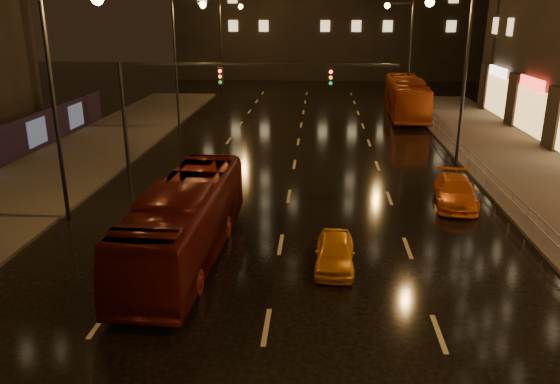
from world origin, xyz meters
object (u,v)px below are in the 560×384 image
bus_curb (406,97)px  taxi_far (455,191)px  bus_red (185,221)px  taxi_near (335,252)px

bus_curb → taxi_far: bus_curb is taller
bus_red → bus_curb: size_ratio=0.88×
bus_red → taxi_far: bus_red is taller
bus_red → taxi_near: bus_red is taller
bus_curb → taxi_near: bearing=-100.3°
bus_red → bus_curb: bus_curb is taller
bus_red → bus_curb: (12.43, 30.03, 0.21)m
bus_red → bus_curb: bearing=69.3°
bus_red → taxi_far: (11.43, 6.80, -0.82)m
bus_red → taxi_near: (5.52, -0.41, -0.89)m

